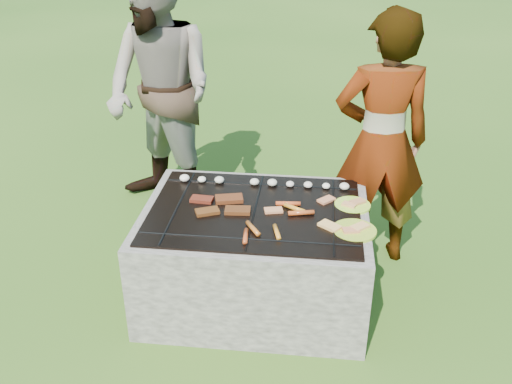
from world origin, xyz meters
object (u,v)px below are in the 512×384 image
at_px(fire_pit, 255,257).
at_px(plate_far, 353,205).
at_px(plate_near, 355,230).
at_px(cook, 381,142).
at_px(bystander, 160,92).

distance_m(fire_pit, plate_far, 0.66).
relative_size(fire_pit, plate_far, 5.43).
distance_m(plate_near, cook, 0.77).
relative_size(fire_pit, cook, 0.78).
distance_m(fire_pit, cook, 1.07).
relative_size(plate_near, bystander, 0.14).
bearing_deg(plate_far, bystander, 145.80).
height_order(plate_near, cook, cook).
xyz_separation_m(plate_near, cook, (0.17, 0.71, 0.23)).
relative_size(plate_near, cook, 0.16).
height_order(plate_near, bystander, bystander).
bearing_deg(fire_pit, cook, 36.81).
height_order(fire_pit, plate_far, plate_far).
distance_m(fire_pit, plate_near, 0.67).
distance_m(plate_near, bystander, 1.87).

